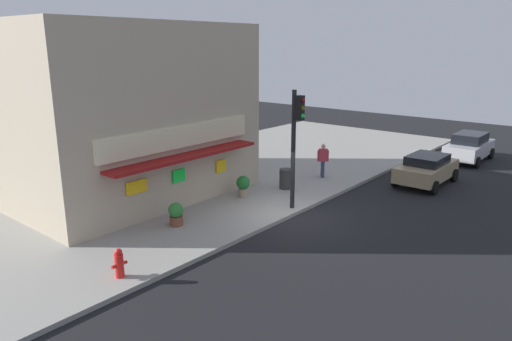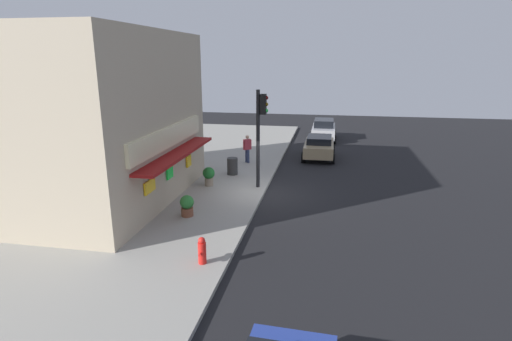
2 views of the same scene
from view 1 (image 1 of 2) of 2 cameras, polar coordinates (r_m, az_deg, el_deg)
ground_plane at (r=18.80m, az=4.30°, el=-5.72°), size 58.55×58.55×0.00m
sidewalk at (r=22.86m, az=-8.86°, el=-1.85°), size 39.04×12.79×0.16m
corner_building at (r=21.78m, az=-16.32°, el=6.99°), size 9.88×8.85×7.34m
traffic_light at (r=18.62m, az=4.83°, el=4.41°), size 0.32×0.58×4.78m
fire_hydrant at (r=14.30m, az=-16.17°, el=-10.70°), size 0.50×0.26×0.88m
trash_can at (r=21.87m, az=3.60°, el=-1.00°), size 0.58×0.58×0.93m
pedestrian at (r=23.81m, az=8.07°, el=1.38°), size 0.45×0.51×1.70m
potted_plant_by_doorway at (r=17.68m, az=-9.62°, el=-5.13°), size 0.56×0.56×0.88m
potted_plant_by_window at (r=20.61m, az=-1.57°, el=-1.76°), size 0.60×0.60×0.95m
parked_car_silver at (r=30.24m, az=24.32°, el=2.63°), size 4.13×2.00×1.64m
parked_car_tan at (r=24.40m, az=19.86°, el=0.19°), size 3.93×2.07×1.46m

